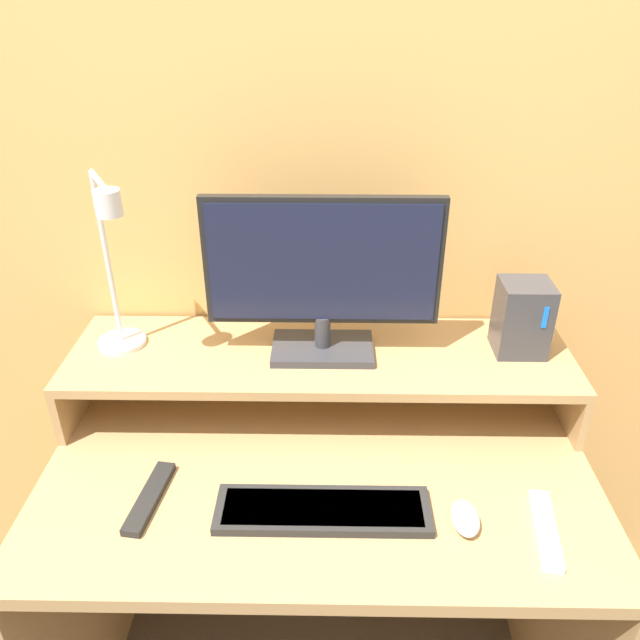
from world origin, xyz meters
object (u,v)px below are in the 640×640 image
at_px(router_dock, 522,318).
at_px(remote_control, 150,498).
at_px(keyboard, 323,510).
at_px(monitor, 323,274).
at_px(remote_secondary, 545,529).
at_px(desk_lamp, 114,274).
at_px(mouse, 465,518).

distance_m(router_dock, remote_control, 0.89).
bearing_deg(keyboard, monitor, 90.84).
bearing_deg(router_dock, monitor, -178.10).
distance_m(remote_control, remote_secondary, 0.76).
distance_m(desk_lamp, router_dock, 0.91).
xyz_separation_m(mouse, remote_secondary, (0.15, -0.02, -0.01)).
distance_m(desk_lamp, remote_secondary, 1.01).
height_order(monitor, remote_control, monitor).
bearing_deg(monitor, remote_secondary, -42.85).
relative_size(keyboard, remote_secondary, 2.18).
xyz_separation_m(router_dock, mouse, (-0.18, -0.39, -0.22)).
relative_size(monitor, remote_secondary, 2.70).
bearing_deg(desk_lamp, mouse, -26.15).
bearing_deg(router_dock, desk_lamp, -177.64).
relative_size(desk_lamp, remote_secondary, 2.19).
distance_m(keyboard, mouse, 0.27).
bearing_deg(mouse, desk_lamp, 153.85).
xyz_separation_m(mouse, remote_control, (-0.61, 0.05, -0.01)).
relative_size(monitor, remote_control, 2.65).
bearing_deg(remote_secondary, mouse, 173.83).
height_order(keyboard, remote_secondary, keyboard).
height_order(desk_lamp, mouse, desk_lamp).
distance_m(keyboard, remote_control, 0.35).
xyz_separation_m(desk_lamp, router_dock, (0.90, 0.04, -0.12)).
height_order(mouse, remote_control, mouse).
distance_m(desk_lamp, mouse, 0.87).
xyz_separation_m(monitor, router_dock, (0.45, 0.01, -0.11)).
relative_size(monitor, keyboard, 1.23).
distance_m(router_dock, mouse, 0.48).
distance_m(keyboard, remote_secondary, 0.42).
xyz_separation_m(router_dock, remote_control, (-0.79, -0.34, -0.23)).
relative_size(monitor, mouse, 5.75).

